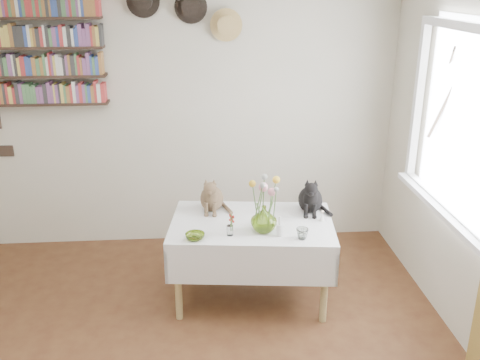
{
  "coord_description": "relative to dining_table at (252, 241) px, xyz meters",
  "views": [
    {
      "loc": [
        0.21,
        -2.58,
        2.41
      ],
      "look_at": [
        0.48,
        1.04,
        1.05
      ],
      "focal_mm": 40.0,
      "sensor_mm": 36.0,
      "label": 1
    }
  ],
  "objects": [
    {
      "name": "flower_vase",
      "position": [
        0.07,
        -0.17,
        0.27
      ],
      "size": [
        0.2,
        0.2,
        0.2
      ],
      "primitive_type": "imported",
      "rotation": [
        0.0,
        0.0,
        -0.06
      ],
      "color": "#A6C944",
      "rests_on": "dining_table"
    },
    {
      "name": "porcelain_figurine",
      "position": [
        0.54,
        -0.02,
        0.2
      ],
      "size": [
        0.05,
        0.05,
        0.09
      ],
      "color": "white",
      "rests_on": "dining_table"
    },
    {
      "name": "tabby_cat",
      "position": [
        -0.3,
        0.25,
        0.32
      ],
      "size": [
        0.24,
        0.29,
        0.31
      ],
      "primitive_type": null,
      "rotation": [
        0.0,
        0.0,
        -0.13
      ],
      "color": "brown",
      "rests_on": "dining_table"
    },
    {
      "name": "black_cat",
      "position": [
        0.48,
        0.16,
        0.32
      ],
      "size": [
        0.26,
        0.3,
        0.32
      ],
      "primitive_type": null,
      "rotation": [
        0.0,
        0.0,
        -0.19
      ],
      "color": "black",
      "rests_on": "dining_table"
    },
    {
      "name": "window",
      "position": [
        1.38,
        -0.34,
        0.89
      ],
      "size": [
        0.12,
        1.52,
        1.32
      ],
      "color": "white",
      "rests_on": "room"
    },
    {
      "name": "wall_hats",
      "position": [
        -0.47,
        1.04,
        1.66
      ],
      "size": [
        0.98,
        0.09,
        0.48
      ],
      "color": "black",
      "rests_on": "room"
    },
    {
      "name": "berry_jar",
      "position": [
        -0.18,
        -0.22,
        0.25
      ],
      "size": [
        0.05,
        0.05,
        0.19
      ],
      "color": "white",
      "rests_on": "dining_table"
    },
    {
      "name": "drinking_glass",
      "position": [
        0.33,
        -0.32,
        0.2
      ],
      "size": [
        0.11,
        0.11,
        0.08
      ],
      "primitive_type": "imported",
      "rotation": [
        0.0,
        0.0,
        -0.25
      ],
      "color": "white",
      "rests_on": "dining_table"
    },
    {
      "name": "dining_table",
      "position": [
        0.0,
        0.0,
        0.0
      ],
      "size": [
        1.32,
        0.93,
        0.67
      ],
      "color": "white",
      "rests_on": "room"
    },
    {
      "name": "flower_bouquet",
      "position": [
        0.07,
        -0.16,
        0.5
      ],
      "size": [
        0.17,
        0.13,
        0.39
      ],
      "color": "#4C7233",
      "rests_on": "flower_vase"
    },
    {
      "name": "candlestick",
      "position": [
        0.18,
        -0.25,
        0.22
      ],
      "size": [
        0.04,
        0.04,
        0.16
      ],
      "color": "white",
      "rests_on": "dining_table"
    },
    {
      "name": "bookshelf_unit",
      "position": [
        -1.68,
        1.02,
        1.34
      ],
      "size": [
        1.0,
        0.16,
        0.91
      ],
      "color": "#322118",
      "rests_on": "room"
    },
    {
      "name": "room",
      "position": [
        -0.58,
        -1.14,
        0.75
      ],
      "size": [
        4.08,
        4.58,
        2.58
      ],
      "color": "brown",
      "rests_on": "ground"
    },
    {
      "name": "green_bowl",
      "position": [
        -0.44,
        -0.26,
        0.19
      ],
      "size": [
        0.18,
        0.18,
        0.04
      ],
      "primitive_type": "imported",
      "rotation": [
        0.0,
        0.0,
        -0.37
      ],
      "color": "#A6C944",
      "rests_on": "dining_table"
    }
  ]
}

